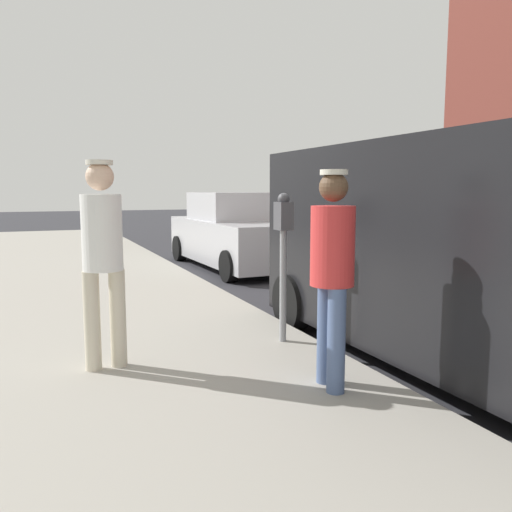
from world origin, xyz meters
name	(u,v)px	position (x,y,z in m)	size (l,w,h in m)	color
ground_plane	(348,323)	(0.00, 0.00, 0.00)	(80.00, 80.00, 0.00)	#2D2D33
sidewalk_slab	(58,349)	(3.50, 0.00, 0.07)	(5.00, 32.00, 0.15)	#9E998E
parking_meter_near	(283,242)	(1.35, 0.85, 1.18)	(0.14, 0.18, 1.52)	gray
pedestrian_in_white	(103,250)	(3.13, 0.99, 1.19)	(0.36, 0.34, 1.80)	beige
pedestrian_in_red	(332,265)	(1.56, 2.14, 1.13)	(0.34, 0.36, 1.70)	#4C608C
parked_van	(490,250)	(-0.15, 2.06, 1.15)	(2.15, 5.21, 2.15)	black
parked_sedan_behind	(238,234)	(-0.43, -5.14, 0.75)	(2.05, 4.45, 1.65)	#BCBCC1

